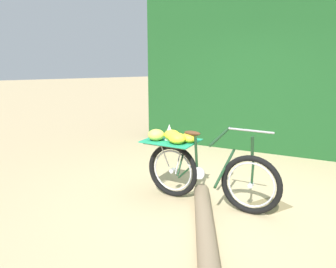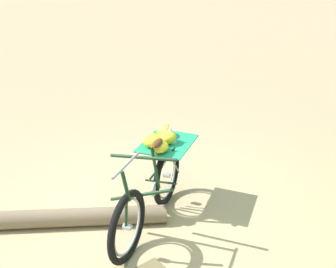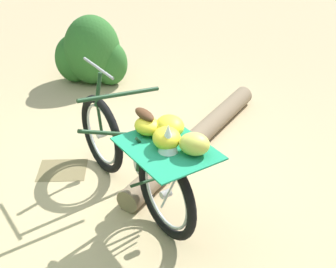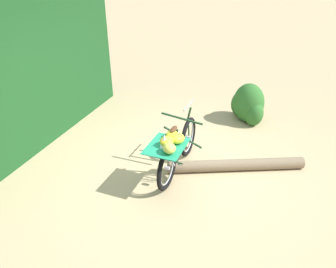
% 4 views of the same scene
% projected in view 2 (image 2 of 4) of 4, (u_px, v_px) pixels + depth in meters
% --- Properties ---
extents(ground_plane, '(60.00, 60.00, 0.00)m').
position_uv_depth(ground_plane, '(162.00, 236.00, 4.30)').
color(ground_plane, tan).
extents(bicycle, '(1.19, 1.67, 1.03)m').
position_uv_depth(bicycle, '(153.00, 180.00, 4.36)').
color(bicycle, black).
rests_on(bicycle, ground_plane).
extents(fallen_log, '(1.47, 2.08, 0.20)m').
position_uv_depth(fallen_log, '(60.00, 218.00, 4.42)').
color(fallen_log, '#7F6B51').
rests_on(fallen_log, ground_plane).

